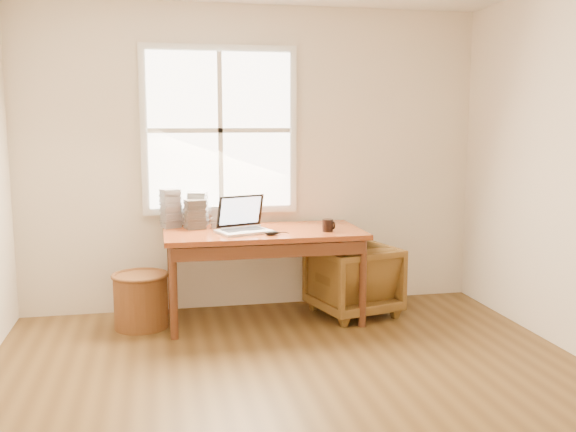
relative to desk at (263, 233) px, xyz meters
name	(u,v)px	position (x,y,z in m)	size (l,w,h in m)	color
room_shell	(308,178)	(-0.02, -1.64, 0.59)	(4.04, 4.54, 2.64)	brown
desk	(263,233)	(0.00, 0.00, 0.00)	(1.60, 0.80, 0.04)	brown
armchair	(353,279)	(0.77, 0.00, -0.43)	(0.64, 0.66, 0.60)	brown
wicker_stool	(141,301)	(-0.99, 0.00, -0.52)	(0.42, 0.42, 0.42)	brown
laptop	(243,212)	(-0.18, -0.09, 0.18)	(0.44, 0.46, 0.33)	silver
mouse	(272,233)	(0.03, -0.24, 0.04)	(0.11, 0.07, 0.04)	black
coffee_mug	(328,225)	(0.50, -0.16, 0.07)	(0.09, 0.09, 0.10)	black
cd_stack_a	(198,209)	(-0.50, 0.30, 0.17)	(0.15, 0.13, 0.29)	silver
cd_stack_b	(195,214)	(-0.54, 0.19, 0.14)	(0.16, 0.14, 0.24)	#242328
cd_stack_c	(171,208)	(-0.73, 0.30, 0.18)	(0.14, 0.13, 0.32)	#ABA9B7
cd_stack_d	(220,217)	(-0.33, 0.22, 0.11)	(0.14, 0.12, 0.18)	silver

